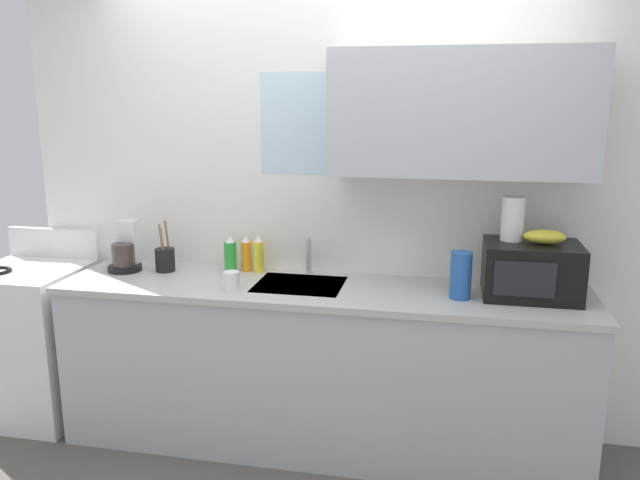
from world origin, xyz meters
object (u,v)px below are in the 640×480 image
Objects in this scene: mug_white at (232,281)px; dish_soap_bottle_yellow at (259,255)px; dish_soap_bottle_orange at (246,255)px; dish_soap_bottle_green at (230,255)px; banana_bunch at (545,237)px; paper_towel_roll at (513,219)px; utensil_crock at (165,259)px; stove_range at (34,340)px; coffee_maker at (126,252)px; microwave at (531,270)px; cereal_canister at (461,275)px.

dish_soap_bottle_yellow is at bearing 83.41° from mug_white.
dish_soap_bottle_green is (-0.08, -0.04, 0.00)m from dish_soap_bottle_orange.
banana_bunch reaches higher than dish_soap_bottle_orange.
utensil_crock is at bearing 179.39° from paper_towel_roll.
stove_range is 3.71× the size of utensil_crock.
coffee_maker is 0.96× the size of utensil_crock.
dish_soap_bottle_orange is 0.09m from dish_soap_bottle_green.
microwave is 1.50m from mug_white.
utensil_crock is at bearing -170.44° from dish_soap_bottle_green.
banana_bunch is 1.57m from mug_white.
coffee_maker is at bearing -172.99° from dish_soap_bottle_green.
banana_bunch reaches higher than utensil_crock.
microwave is at bearing -178.23° from banana_bunch.
mug_white is (0.04, -0.36, -0.05)m from dish_soap_bottle_orange.
banana_bunch is 2.04m from utensil_crock.
microwave is 1.58× the size of utensil_crock.
coffee_maker is at bearing 160.91° from mug_white.
dish_soap_bottle_yellow is 1.14m from cereal_canister.
stove_range is at bearing -170.31° from dish_soap_bottle_orange.
paper_towel_roll is 2.32× the size of mug_white.
microwave is at bearing 0.92° from stove_range.
dish_soap_bottle_yellow is at bearing 9.33° from utensil_crock.
mug_white is (-1.39, -0.24, -0.33)m from paper_towel_roll.
microwave is 2.22× the size of dish_soap_bottle_green.
cereal_canister reaches higher than mug_white.
utensil_crock is (-1.64, 0.17, -0.05)m from cereal_canister.
stove_range is 1.31m from dish_soap_bottle_green.
dish_soap_bottle_yellow is 0.16m from dish_soap_bottle_green.
paper_towel_roll is at bearing -4.75° from dish_soap_bottle_orange.
dish_soap_bottle_yellow reaches higher than dish_soap_bottle_orange.
stove_range is at bearing -171.37° from dish_soap_bottle_yellow.
mug_white is at bearing -172.96° from banana_bunch.
stove_range is 1.39m from dish_soap_bottle_orange.
mug_white is at bearing -175.52° from cereal_canister.
dish_soap_bottle_yellow is at bearing 7.38° from coffee_maker.
dish_soap_bottle_green reaches higher than stove_range.
banana_bunch is at bearing 1.77° from microwave.
banana_bunch is at bearing -1.48° from coffee_maker.
paper_towel_roll is at bearing -0.23° from coffee_maker.
microwave is 1.98m from utensil_crock.
mug_white is at bearing -170.19° from paper_towel_roll.
banana_bunch is 1.60m from dish_soap_bottle_orange.
cereal_canister is (1.19, -0.27, 0.02)m from dish_soap_bottle_orange.
dish_soap_bottle_yellow is at bearing 173.77° from microwave.
dish_soap_bottle_orange is (-1.43, 0.12, -0.29)m from paper_towel_roll.
microwave is 2.09× the size of paper_towel_roll.
stove_range is 11.37× the size of mug_white.
dish_soap_bottle_yellow is (-1.45, 0.16, -0.04)m from microwave.
stove_range is 2.35× the size of microwave.
coffee_maker is at bearing 179.77° from paper_towel_roll.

